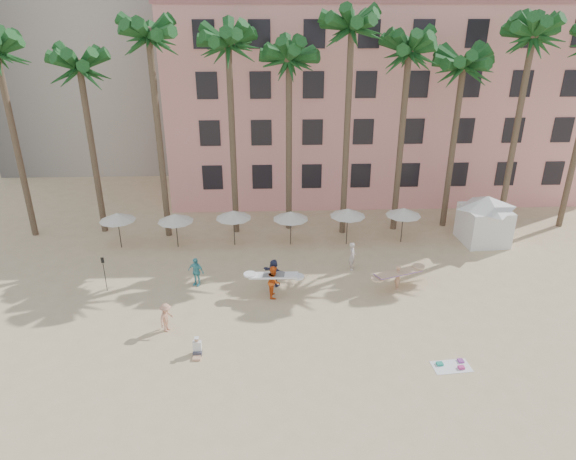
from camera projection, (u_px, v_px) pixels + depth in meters
The scene contains 11 objects.
ground at pixel (322, 352), 25.39m from camera, with size 120.00×120.00×0.00m, color #D1B789.
pink_hotel at pixel (373, 98), 46.19m from camera, with size 35.00×14.00×16.00m, color pink.
palm_row at pixel (312, 51), 33.88m from camera, with size 44.40×5.40×16.30m.
umbrella_row at pixel (262, 215), 35.76m from camera, with size 22.50×2.70×2.73m.
cabana at pixel (485, 215), 36.37m from camera, with size 4.81×4.81×3.50m.
beach_towel at pixel (452, 366), 24.40m from camera, with size 1.88×1.15×0.14m.
carrier_yellow at pixel (398, 275), 30.70m from camera, with size 3.17×2.11×1.57m.
carrier_white at pixel (274, 281), 29.88m from camera, with size 2.88×1.14×1.95m.
beachgoers at pixel (244, 280), 30.25m from camera, with size 11.51×7.42×1.87m.
paddle at pixel (104, 270), 30.28m from camera, with size 0.18×0.04×2.23m.
seated_man at pixel (197, 349), 25.08m from camera, with size 0.42×0.74×0.96m.
Camera 1 is at (-2.55, -20.69, 15.80)m, focal length 32.00 mm.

